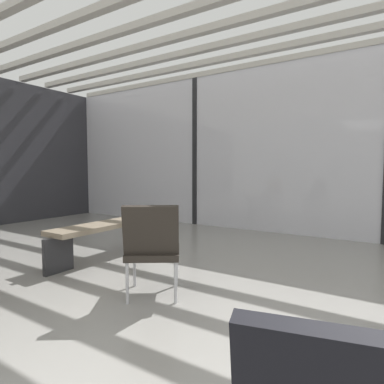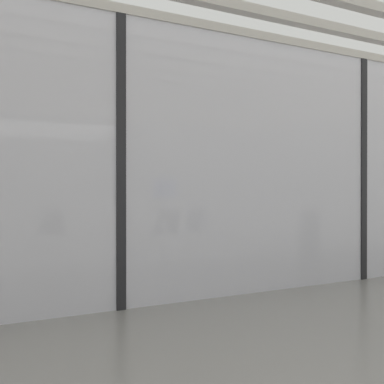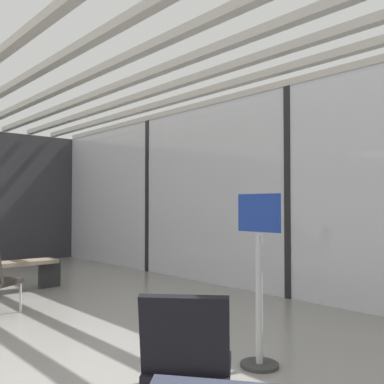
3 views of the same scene
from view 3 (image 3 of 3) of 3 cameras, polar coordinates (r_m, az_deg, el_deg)
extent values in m
cube|color=silver|center=(6.58, 12.45, 0.05)|extent=(14.00, 0.08, 3.09)
cube|color=black|center=(9.10, -5.60, -0.47)|extent=(0.10, 0.12, 3.09)
cube|color=black|center=(6.58, 12.45, 0.05)|extent=(0.10, 0.12, 3.09)
cube|color=#B7B2A8|center=(4.61, -17.43, 21.22)|extent=(13.72, 0.12, 0.10)
cube|color=#B7B2A8|center=(4.87, -10.54, 19.92)|extent=(13.72, 0.12, 0.10)
cube|color=#B7B2A8|center=(5.18, -4.51, 18.54)|extent=(13.72, 0.12, 0.10)
cube|color=#B7B2A8|center=(5.54, 0.71, 17.17)|extent=(13.72, 0.12, 0.10)
cube|color=#B7B2A8|center=(5.93, 5.19, 15.86)|extent=(13.72, 0.12, 0.10)
cube|color=#B7B2A8|center=(6.36, 9.04, 14.66)|extent=(13.72, 0.12, 0.10)
cube|color=#B7B2A8|center=(6.82, 12.36, 13.55)|extent=(13.72, 0.12, 0.10)
sphere|color=#9D9DA0|center=(12.74, 10.42, 1.70)|extent=(2.31, 2.31, 2.31)
sphere|color=black|center=(10.01, 12.67, 4.45)|extent=(0.28, 0.28, 0.28)
sphere|color=black|center=(9.51, 17.06, 4.81)|extent=(0.28, 0.28, 0.28)
sphere|color=black|center=(9.08, 21.92, 5.17)|extent=(0.28, 0.28, 0.28)
cube|color=black|center=(2.75, -0.38, -21.75)|extent=(0.68, 0.68, 0.06)
cube|color=black|center=(2.47, -0.97, -18.00)|extent=(0.45, 0.43, 0.44)
cylinder|color=#BCBCC1|center=(6.10, -21.27, -12.55)|extent=(0.03, 0.03, 0.37)
cube|color=#7F705B|center=(7.44, -22.73, -8.57)|extent=(0.41, 1.50, 0.06)
cube|color=#262628|center=(7.70, -17.93, -10.14)|extent=(0.06, 0.36, 0.41)
cylinder|color=#333333|center=(3.98, 8.71, -21.20)|extent=(0.32, 0.32, 0.03)
cylinder|color=#B2B2B7|center=(3.84, 8.67, -13.64)|extent=(0.06, 0.06, 1.10)
cube|color=navy|center=(3.75, 8.62, -2.67)|extent=(0.44, 0.03, 0.32)
camera|label=1|loc=(3.86, -48.88, -3.70)|focal=29.77mm
camera|label=2|loc=(5.27, -30.84, -2.52)|focal=39.92mm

